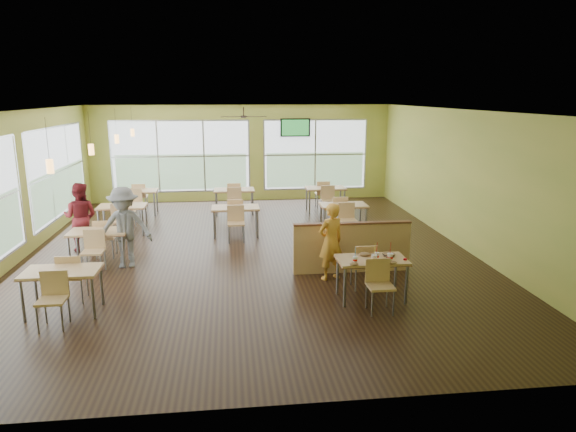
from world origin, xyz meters
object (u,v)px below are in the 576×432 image
object	(u,v)px
man_plaid	(331,241)
main_table	(372,265)
half_wall_divider	(352,247)
food_basket	(389,255)

from	to	relation	value
man_plaid	main_table	bearing A→B (deg)	91.29
half_wall_divider	food_basket	size ratio (longest dim) A/B	10.32
half_wall_divider	man_plaid	xyz separation A→B (m)	(-0.52, -0.36, 0.24)
main_table	half_wall_divider	world-z (taller)	half_wall_divider
main_table	half_wall_divider	bearing A→B (deg)	90.00
half_wall_divider	main_table	bearing A→B (deg)	-90.00
man_plaid	food_basket	xyz separation A→B (m)	(0.85, -0.99, 0.02)
food_basket	main_table	bearing A→B (deg)	-164.02
man_plaid	food_basket	bearing A→B (deg)	106.41
half_wall_divider	man_plaid	world-z (taller)	man_plaid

